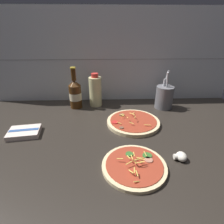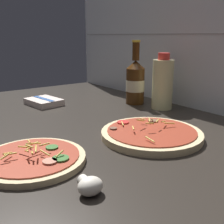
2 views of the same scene
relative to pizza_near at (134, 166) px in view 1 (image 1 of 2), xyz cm
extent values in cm
cube|color=#28231E|center=(-6.13, 21.90, -2.08)|extent=(160.00, 90.00, 2.50)
cube|color=silver|center=(-6.13, 67.40, 26.67)|extent=(160.00, 1.00, 60.00)
cube|color=gray|center=(-6.13, 66.85, 26.67)|extent=(156.80, 0.16, 0.30)
cylinder|color=beige|center=(-0.05, -0.05, -0.15)|extent=(23.42, 23.42, 1.35)
cylinder|color=#9E3823|center=(-0.05, -0.05, 0.68)|extent=(20.61, 20.61, 0.30)
cylinder|color=#336628|center=(-1.18, 5.19, 1.03)|extent=(2.91, 2.91, 0.40)
cylinder|color=#B7755B|center=(5.52, 1.63, 1.03)|extent=(3.10, 3.10, 0.40)
cylinder|color=#336628|center=(5.53, 4.08, 1.03)|extent=(3.58, 3.58, 0.40)
cylinder|color=#EFCC56|center=(4.79, 4.25, 1.81)|extent=(1.00, 2.19, 1.04)
cylinder|color=#EFCC56|center=(2.10, 0.16, 3.03)|extent=(2.93, 1.55, 0.60)
cylinder|color=#EFCC56|center=(-0.65, -8.41, 1.23)|extent=(2.03, 1.01, 0.95)
cylinder|color=#EFCC56|center=(-0.09, -5.70, 2.05)|extent=(0.74, 2.18, 1.02)
cylinder|color=#EFCC56|center=(0.67, -0.75, 3.40)|extent=(2.20, 1.16, 0.52)
cylinder|color=#EFCC56|center=(-0.84, 0.78, 3.15)|extent=(0.44, 3.33, 0.98)
cylinder|color=#EFCC56|center=(1.22, -1.47, 2.69)|extent=(2.45, 0.72, 0.87)
cylinder|color=#EFCC56|center=(-5.13, 1.31, 2.18)|extent=(2.36, 0.70, 0.49)
cylinder|color=#EFCC56|center=(-1.90, -4.69, 1.85)|extent=(1.47, 2.30, 0.91)
cylinder|color=#EFCC56|center=(-0.73, -4.37, 2.04)|extent=(0.77, 2.63, 0.36)
cylinder|color=#EFCC56|center=(-1.92, 1.43, 2.72)|extent=(1.33, 2.25, 0.56)
cylinder|color=#EFCC56|center=(0.21, 2.84, 2.77)|extent=(0.37, 2.41, 0.40)
cylinder|color=#EFCC56|center=(-2.13, -1.20, 2.42)|extent=(2.67, 1.61, 0.74)
cylinder|color=#EFCC56|center=(-0.10, -0.74, 2.56)|extent=(1.28, 1.95, 0.73)
cylinder|color=#EFCC56|center=(2.53, -0.88, 2.58)|extent=(1.85, 0.94, 0.57)
cylinder|color=#EFCC56|center=(2.54, 1.87, 1.83)|extent=(2.69, 1.39, 1.01)
cylinder|color=beige|center=(4.34, 31.93, 0.09)|extent=(27.48, 27.48, 1.84)
cylinder|color=#9E3823|center=(4.34, 31.93, 1.16)|extent=(24.18, 24.18, 0.30)
cylinder|color=brown|center=(-1.18, 37.90, 1.51)|extent=(2.93, 2.93, 0.40)
cylinder|color=red|center=(-5.38, 29.73, 1.51)|extent=(3.46, 3.46, 0.40)
cylinder|color=brown|center=(-2.56, 24.06, 1.51)|extent=(2.04, 2.04, 0.40)
cylinder|color=#EFCC56|center=(4.90, 30.49, 3.67)|extent=(1.24, 2.11, 0.43)
cylinder|color=#EFCC56|center=(-3.33, 27.91, 1.97)|extent=(2.28, 1.38, 0.81)
cylinder|color=#EFCC56|center=(2.69, 26.74, 2.50)|extent=(2.11, 1.52, 0.57)
cylinder|color=#EFCC56|center=(10.38, 25.44, 1.96)|extent=(3.35, 0.56, 0.68)
cylinder|color=#EFCC56|center=(4.64, 33.70, 3.70)|extent=(1.27, 2.07, 0.60)
cylinder|color=#EFCC56|center=(-1.02, 36.19, 2.12)|extent=(2.31, 2.05, 0.65)
cylinder|color=#EFCC56|center=(5.30, 37.90, 2.38)|extent=(1.66, 2.99, 0.68)
cylinder|color=#EFCC56|center=(-0.54, 36.85, 2.25)|extent=(1.68, 1.88, 0.88)
cylinder|color=#EFCC56|center=(3.87, 36.89, 2.72)|extent=(1.69, 3.09, 1.03)
cylinder|color=#EFCC56|center=(1.16, 30.65, 3.54)|extent=(0.51, 2.86, 1.17)
cylinder|color=#EFCC56|center=(-1.26, 33.73, 2.75)|extent=(1.90, 0.97, 0.55)
cylinder|color=#47280F|center=(-28.61, 54.58, 6.30)|extent=(7.44, 7.44, 14.26)
cone|color=#47280F|center=(-28.61, 54.58, 15.01)|extent=(7.44, 7.44, 3.16)
cylinder|color=#47280F|center=(-28.61, 54.58, 20.10)|extent=(2.83, 2.83, 7.02)
cylinder|color=gold|center=(-28.61, 54.58, 24.01)|extent=(3.25, 3.25, 0.80)
cylinder|color=beige|center=(-28.61, 54.58, 6.59)|extent=(7.52, 7.52, 4.56)
cylinder|color=beige|center=(-16.34, 57.40, 8.35)|extent=(7.83, 7.83, 18.36)
cylinder|color=red|center=(-16.34, 57.40, 18.78)|extent=(4.30, 4.30, 2.50)
cylinder|color=white|center=(16.66, 3.31, 0.80)|extent=(2.09, 2.09, 2.09)
ellipsoid|color=silver|center=(18.53, 3.31, 0.80)|extent=(3.95, 4.65, 3.26)
cylinder|color=slate|center=(26.27, 51.83, 6.05)|extent=(10.58, 10.58, 13.75)
cylinder|color=#BCBCC1|center=(26.27, 53.98, 13.35)|extent=(3.89, 1.21, 17.32)
cylinder|color=#BCBCC1|center=(26.65, 50.92, 13.19)|extent=(2.70, 2.05, 17.07)
cylinder|color=#BCBCC1|center=(25.30, 52.95, 10.96)|extent=(2.43, 2.33, 12.63)
cube|color=beige|center=(-48.64, 23.61, 0.37)|extent=(15.23, 12.37, 2.40)
cube|color=#335693|center=(-48.64, 23.61, 1.65)|extent=(13.35, 3.70, 0.16)
camera|label=1|loc=(-9.91, -47.92, 44.98)|focal=28.00mm
camera|label=2|loc=(55.95, -19.67, 26.22)|focal=45.00mm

